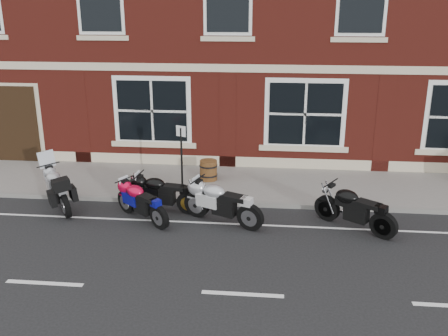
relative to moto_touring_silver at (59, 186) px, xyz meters
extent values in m
plane|color=black|center=(5.30, -0.88, -0.59)|extent=(80.00, 80.00, 0.00)
cube|color=slate|center=(5.30, 2.12, -0.53)|extent=(30.00, 3.00, 0.12)
cube|color=slate|center=(5.30, 0.54, -0.53)|extent=(30.00, 0.16, 0.12)
cylinder|color=black|center=(-0.40, 0.57, -0.25)|extent=(0.50, 0.63, 0.68)
cylinder|color=black|center=(0.48, -0.68, -0.25)|extent=(0.50, 0.63, 0.68)
cube|color=black|center=(0.01, -0.01, 0.11)|extent=(0.70, 0.83, 0.23)
ellipsoid|color=#9F9FA3|center=(-0.08, 0.12, 0.23)|extent=(0.65, 0.70, 0.34)
cube|color=black|center=(0.25, -0.36, 0.19)|extent=(0.56, 0.63, 0.11)
cube|color=silver|center=(-0.39, 0.55, 0.62)|extent=(0.39, 0.29, 0.48)
cylinder|color=black|center=(1.97, -0.21, -0.27)|extent=(0.57, 0.50, 0.63)
cylinder|color=black|center=(3.08, -1.12, -0.27)|extent=(0.57, 0.50, 0.63)
cube|color=black|center=(2.49, -0.63, 0.06)|extent=(0.76, 0.69, 0.22)
ellipsoid|color=red|center=(2.37, -0.54, 0.18)|extent=(0.65, 0.63, 0.32)
cube|color=black|center=(2.79, -0.89, 0.14)|extent=(0.58, 0.54, 0.10)
cylinder|color=black|center=(2.20, 0.14, -0.27)|extent=(0.66, 0.25, 0.64)
cylinder|color=black|center=(3.63, -0.13, -0.27)|extent=(0.66, 0.25, 0.64)
cube|color=black|center=(2.86, 0.01, 0.07)|extent=(0.83, 0.38, 0.22)
ellipsoid|color=black|center=(2.71, 0.04, 0.19)|extent=(0.62, 0.46, 0.32)
cube|color=black|center=(3.26, -0.06, 0.15)|extent=(0.59, 0.36, 0.10)
cylinder|color=black|center=(3.88, -0.29, -0.24)|extent=(0.69, 0.43, 0.70)
cylinder|color=black|center=(5.32, -0.97, -0.24)|extent=(0.69, 0.43, 0.70)
cube|color=black|center=(4.55, -0.61, 0.13)|extent=(0.90, 0.61, 0.24)
ellipsoid|color=#AAABAF|center=(4.40, -0.54, 0.26)|extent=(0.72, 0.62, 0.35)
cube|color=black|center=(4.95, -0.79, 0.22)|extent=(0.67, 0.51, 0.11)
cylinder|color=black|center=(7.27, -0.18, -0.25)|extent=(0.63, 0.53, 0.69)
cylinder|color=black|center=(8.50, -1.13, -0.25)|extent=(0.63, 0.53, 0.69)
cube|color=black|center=(7.84, -0.62, 0.12)|extent=(0.84, 0.72, 0.24)
ellipsoid|color=black|center=(7.71, -0.52, 0.24)|extent=(0.71, 0.67, 0.34)
cube|color=black|center=(8.18, -0.88, 0.20)|extent=(0.64, 0.58, 0.11)
cylinder|color=#4F3215|center=(3.84, 2.26, -0.16)|extent=(0.53, 0.53, 0.62)
cylinder|color=black|center=(3.84, 2.26, -0.31)|extent=(0.56, 0.56, 0.04)
cylinder|color=black|center=(3.84, 2.26, -0.01)|extent=(0.56, 0.56, 0.04)
cylinder|color=black|center=(3.31, 0.67, 0.55)|extent=(0.06, 0.06, 2.03)
cube|color=silver|center=(3.31, 0.67, 1.47)|extent=(0.28, 0.14, 0.30)
camera|label=1|loc=(5.78, -12.27, 4.79)|focal=40.00mm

